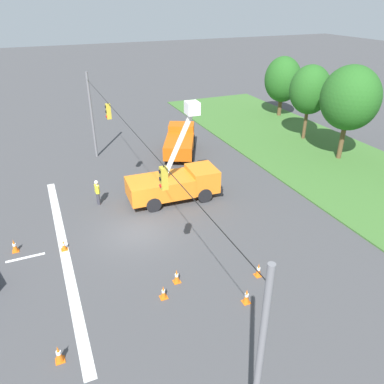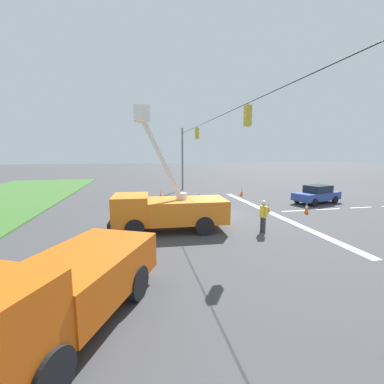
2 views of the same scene
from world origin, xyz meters
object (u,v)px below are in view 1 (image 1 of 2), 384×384
object	(u,v)px
traffic_cone_mid_right	(258,270)
traffic_cone_far_left	(247,296)
traffic_cone_mid_left	(64,245)
traffic_cone_lane_edge_a	(14,246)
utility_truck_support_near	(180,141)
traffic_cone_near_bucket	(163,292)
tree_west	(310,90)
tree_far_west	(283,80)
traffic_cone_foreground_right	(177,276)
utility_truck_bucket_lift	(175,182)
tree_centre	(350,98)
traffic_cone_foreground_left	(59,354)
road_worker	(97,191)

from	to	relation	value
traffic_cone_mid_right	traffic_cone_far_left	world-z (taller)	traffic_cone_far_left
traffic_cone_mid_left	traffic_cone_lane_edge_a	bearing A→B (deg)	-109.88
utility_truck_support_near	traffic_cone_mid_right	size ratio (longest dim) A/B	8.38
traffic_cone_near_bucket	traffic_cone_lane_edge_a	size ratio (longest dim) A/B	0.89
tree_west	traffic_cone_far_left	world-z (taller)	tree_west
tree_far_west	traffic_cone_foreground_right	bearing A→B (deg)	-43.96
traffic_cone_mid_left	traffic_cone_near_bucket	distance (m)	6.89
utility_truck_support_near	utility_truck_bucket_lift	bearing A→B (deg)	-23.63
traffic_cone_foreground_right	traffic_cone_mid_right	size ratio (longest dim) A/B	1.00
utility_truck_bucket_lift	tree_west	bearing A→B (deg)	112.26
traffic_cone_near_bucket	utility_truck_support_near	bearing A→B (deg)	156.04
utility_truck_bucket_lift	utility_truck_support_near	xyz separation A→B (m)	(-7.79, 3.41, -0.18)
tree_far_west	traffic_cone_mid_left	size ratio (longest dim) A/B	10.20
traffic_cone_foreground_right	traffic_cone_near_bucket	world-z (taller)	traffic_cone_foreground_right
tree_far_west	tree_centre	size ratio (longest dim) A/B	0.85
traffic_cone_foreground_left	traffic_cone_far_left	bearing A→B (deg)	89.21
tree_far_west	traffic_cone_mid_right	world-z (taller)	tree_far_west
road_worker	traffic_cone_foreground_left	bearing A→B (deg)	-17.45
traffic_cone_lane_edge_a	traffic_cone_mid_right	bearing A→B (deg)	58.14
traffic_cone_mid_left	tree_west	bearing A→B (deg)	111.99
traffic_cone_foreground_right	traffic_cone_mid_right	bearing A→B (deg)	73.54
tree_centre	traffic_cone_foreground_left	size ratio (longest dim) A/B	9.79
traffic_cone_foreground_left	traffic_cone_near_bucket	world-z (taller)	traffic_cone_foreground_left
tree_far_west	traffic_cone_far_left	world-z (taller)	tree_far_west
tree_far_west	traffic_cone_foreground_right	size ratio (longest dim) A/B	8.92
tree_west	tree_centre	distance (m)	5.35
traffic_cone_mid_right	utility_truck_support_near	bearing A→B (deg)	171.79
traffic_cone_near_bucket	traffic_cone_mid_right	bearing A→B (deg)	85.40
traffic_cone_far_left	tree_west	bearing A→B (deg)	136.03
tree_far_west	tree_west	distance (m)	8.05
road_worker	traffic_cone_lane_edge_a	world-z (taller)	road_worker
utility_truck_bucket_lift	traffic_cone_far_left	size ratio (longest dim) A/B	8.67
traffic_cone_mid_right	traffic_cone_far_left	size ratio (longest dim) A/B	0.97
tree_west	road_worker	size ratio (longest dim) A/B	3.99
tree_west	traffic_cone_foreground_right	bearing A→B (deg)	-52.50
tree_west	traffic_cone_far_left	size ratio (longest dim) A/B	9.16
road_worker	tree_west	bearing A→B (deg)	103.74
utility_truck_bucket_lift	tree_centre	bearing A→B (deg)	94.41
tree_west	traffic_cone_foreground_left	world-z (taller)	tree_west
utility_truck_support_near	traffic_cone_far_left	xyz separation A→B (m)	(18.34, -3.95, -0.75)
road_worker	traffic_cone_far_left	size ratio (longest dim) A/B	2.29
traffic_cone_foreground_left	traffic_cone_mid_right	size ratio (longest dim) A/B	1.07
traffic_cone_foreground_left	traffic_cone_mid_left	distance (m)	7.44
tree_far_west	traffic_cone_mid_right	bearing A→B (deg)	-36.74
traffic_cone_mid_left	traffic_cone_far_left	size ratio (longest dim) A/B	0.85
traffic_cone_far_left	traffic_cone_foreground_right	bearing A→B (deg)	-136.22
utility_truck_support_near	traffic_cone_near_bucket	bearing A→B (deg)	-23.96
tree_far_west	tree_west	xyz separation A→B (m)	(7.64, -2.45, 0.62)
utility_truck_bucket_lift	traffic_cone_far_left	world-z (taller)	utility_truck_bucket_lift
traffic_cone_far_left	tree_centre	bearing A→B (deg)	126.15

